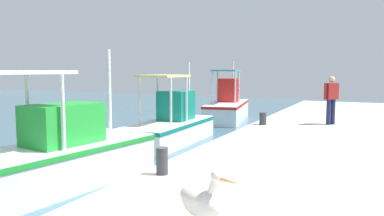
{
  "coord_description": "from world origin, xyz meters",
  "views": [
    {
      "loc": [
        -6.69,
        -3.91,
        2.73
      ],
      "look_at": [
        5.89,
        2.11,
        1.33
      ],
      "focal_mm": 35.32,
      "sensor_mm": 36.0,
      "label": 1
    }
  ],
  "objects_px": {
    "pelican": "(201,199)",
    "mooring_bollard_third": "(162,161)",
    "mooring_bollard_fourth": "(263,119)",
    "fisherman_standing": "(331,98)",
    "fishing_boat_fourth": "(170,126)",
    "fishing_boat_fifth": "(228,107)",
    "fishing_boat_third": "(39,162)"
  },
  "relations": [
    {
      "from": "mooring_bollard_third",
      "to": "mooring_bollard_fourth",
      "type": "bearing_deg",
      "value": 0.0
    },
    {
      "from": "fishing_boat_third",
      "to": "mooring_bollard_fourth",
      "type": "relative_size",
      "value": 14.53
    },
    {
      "from": "mooring_bollard_fourth",
      "to": "pelican",
      "type": "bearing_deg",
      "value": -169.57
    },
    {
      "from": "fishing_boat_third",
      "to": "pelican",
      "type": "height_order",
      "value": "fishing_boat_third"
    },
    {
      "from": "fishing_boat_fourth",
      "to": "pelican",
      "type": "relative_size",
      "value": 5.11
    },
    {
      "from": "fishing_boat_third",
      "to": "fishing_boat_fourth",
      "type": "height_order",
      "value": "fishing_boat_third"
    },
    {
      "from": "pelican",
      "to": "fisherman_standing",
      "type": "bearing_deg",
      "value": -2.73
    },
    {
      "from": "fishing_boat_third",
      "to": "mooring_bollard_fourth",
      "type": "xyz_separation_m",
      "value": [
        7.1,
        -3.17,
        0.32
      ]
    },
    {
      "from": "fishing_boat_fourth",
      "to": "pelican",
      "type": "xyz_separation_m",
      "value": [
        -8.35,
        -5.02,
        0.55
      ]
    },
    {
      "from": "fishing_boat_fourth",
      "to": "fishing_boat_fifth",
      "type": "distance_m",
      "value": 6.95
    },
    {
      "from": "fishing_boat_fifth",
      "to": "fisherman_standing",
      "type": "relative_size",
      "value": 3.11
    },
    {
      "from": "fishing_boat_third",
      "to": "fisherman_standing",
      "type": "relative_size",
      "value": 3.68
    },
    {
      "from": "fishing_boat_third",
      "to": "pelican",
      "type": "xyz_separation_m",
      "value": [
        -1.97,
        -4.83,
        0.5
      ]
    },
    {
      "from": "fishing_boat_third",
      "to": "mooring_bollard_third",
      "type": "xyz_separation_m",
      "value": [
        -0.01,
        -3.17,
        0.35
      ]
    },
    {
      "from": "mooring_bollard_fourth",
      "to": "fisherman_standing",
      "type": "bearing_deg",
      "value": -62.69
    },
    {
      "from": "pelican",
      "to": "fishing_boat_fourth",
      "type": "bearing_deg",
      "value": 31.01
    },
    {
      "from": "fishing_boat_third",
      "to": "fishing_boat_fourth",
      "type": "xyz_separation_m",
      "value": [
        6.38,
        0.18,
        -0.05
      ]
    },
    {
      "from": "fishing_boat_fourth",
      "to": "fisherman_standing",
      "type": "distance_m",
      "value": 5.91
    },
    {
      "from": "fishing_boat_fifth",
      "to": "mooring_bollard_third",
      "type": "xyz_separation_m",
      "value": [
        -13.34,
        -3.62,
        0.29
      ]
    },
    {
      "from": "fishing_boat_fifth",
      "to": "fisherman_standing",
      "type": "bearing_deg",
      "value": -131.49
    },
    {
      "from": "pelican",
      "to": "mooring_bollard_third",
      "type": "height_order",
      "value": "pelican"
    },
    {
      "from": "fisherman_standing",
      "to": "mooring_bollard_third",
      "type": "relative_size",
      "value": 3.4
    },
    {
      "from": "fishing_boat_third",
      "to": "mooring_bollard_third",
      "type": "relative_size",
      "value": 12.49
    },
    {
      "from": "mooring_bollard_fourth",
      "to": "mooring_bollard_third",
      "type": "bearing_deg",
      "value": 180.0
    },
    {
      "from": "mooring_bollard_third",
      "to": "pelican",
      "type": "bearing_deg",
      "value": -139.51
    },
    {
      "from": "mooring_bollard_third",
      "to": "mooring_bollard_fourth",
      "type": "xyz_separation_m",
      "value": [
        7.11,
        0.0,
        -0.04
      ]
    },
    {
      "from": "fisherman_standing",
      "to": "mooring_bollard_fourth",
      "type": "relative_size",
      "value": 3.95
    },
    {
      "from": "pelican",
      "to": "mooring_bollard_third",
      "type": "bearing_deg",
      "value": 40.49
    },
    {
      "from": "fishing_boat_third",
      "to": "pelican",
      "type": "bearing_deg",
      "value": -112.16
    },
    {
      "from": "fisherman_standing",
      "to": "mooring_bollard_fourth",
      "type": "height_order",
      "value": "fisherman_standing"
    },
    {
      "from": "mooring_bollard_third",
      "to": "fisherman_standing",
      "type": "bearing_deg",
      "value": -14.68
    },
    {
      "from": "mooring_bollard_third",
      "to": "fishing_boat_fifth",
      "type": "bearing_deg",
      "value": 15.21
    }
  ]
}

